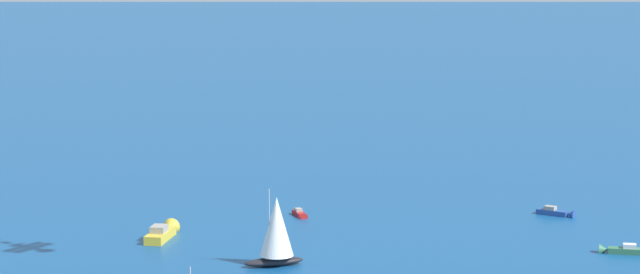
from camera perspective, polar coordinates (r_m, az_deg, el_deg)
name	(u,v)px	position (r m, az deg, el deg)	size (l,w,h in m)	color
motorboat_near_centre	(620,250)	(188.48, 13.31, -4.95)	(4.41, 6.60, 1.90)	#33704C
motorboat_far_stbd	(300,214)	(208.22, -0.89, -3.47)	(3.92, 4.87, 1.46)	#B21E1E
sailboat_mid_cluster	(276,230)	(175.71, -1.97, -4.21)	(8.36, 6.75, 10.89)	black
motorboat_outer_ring_d	(163,232)	(194.61, -7.05, -4.27)	(10.31, 7.30, 2.99)	gold
motorboat_outer_ring_e	(558,213)	(212.40, 10.60, -3.35)	(2.24, 6.53, 1.86)	#23478C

